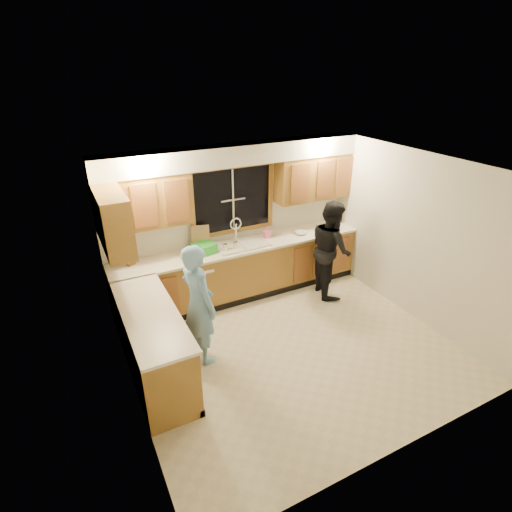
{
  "coord_description": "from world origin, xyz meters",
  "views": [
    {
      "loc": [
        -2.45,
        -3.74,
        3.61
      ],
      "look_at": [
        -0.21,
        0.65,
        1.19
      ],
      "focal_mm": 28.0,
      "sensor_mm": 36.0,
      "label": 1
    }
  ],
  "objects_px": {
    "man": "(199,304)",
    "woman": "(331,249)",
    "knife_block": "(130,258)",
    "sink": "(241,248)",
    "dish_crate": "(204,248)",
    "soap_bottle": "(267,232)",
    "bowl": "(301,233)",
    "stove": "(165,374)",
    "dishwasher": "(193,285)"
  },
  "relations": [
    {
      "from": "stove",
      "to": "dishwasher",
      "type": "bearing_deg",
      "value": 62.31
    },
    {
      "from": "stove",
      "to": "knife_block",
      "type": "distance_m",
      "value": 2.02
    },
    {
      "from": "soap_bottle",
      "to": "bowl",
      "type": "height_order",
      "value": "soap_bottle"
    },
    {
      "from": "knife_block",
      "to": "dish_crate",
      "type": "relative_size",
      "value": 0.65
    },
    {
      "from": "woman",
      "to": "dish_crate",
      "type": "bearing_deg",
      "value": 87.55
    },
    {
      "from": "woman",
      "to": "soap_bottle",
      "type": "bearing_deg",
      "value": 65.49
    },
    {
      "from": "woman",
      "to": "knife_block",
      "type": "relative_size",
      "value": 7.78
    },
    {
      "from": "sink",
      "to": "woman",
      "type": "bearing_deg",
      "value": -23.97
    },
    {
      "from": "dish_crate",
      "to": "bowl",
      "type": "relative_size",
      "value": 1.66
    },
    {
      "from": "sink",
      "to": "woman",
      "type": "distance_m",
      "value": 1.48
    },
    {
      "from": "dishwasher",
      "to": "sink",
      "type": "bearing_deg",
      "value": 0.99
    },
    {
      "from": "man",
      "to": "sink",
      "type": "bearing_deg",
      "value": -56.26
    },
    {
      "from": "dish_crate",
      "to": "soap_bottle",
      "type": "height_order",
      "value": "soap_bottle"
    },
    {
      "from": "stove",
      "to": "woman",
      "type": "xyz_separation_m",
      "value": [
        3.15,
        1.22,
        0.37
      ]
    },
    {
      "from": "stove",
      "to": "woman",
      "type": "distance_m",
      "value": 3.4
    },
    {
      "from": "dish_crate",
      "to": "soap_bottle",
      "type": "distance_m",
      "value": 1.15
    },
    {
      "from": "knife_block",
      "to": "bowl",
      "type": "bearing_deg",
      "value": -33.35
    },
    {
      "from": "bowl",
      "to": "knife_block",
      "type": "bearing_deg",
      "value": 176.47
    },
    {
      "from": "stove",
      "to": "man",
      "type": "distance_m",
      "value": 0.96
    },
    {
      "from": "man",
      "to": "knife_block",
      "type": "xyz_separation_m",
      "value": [
        -0.57,
        1.33,
        0.2
      ]
    },
    {
      "from": "sink",
      "to": "woman",
      "type": "xyz_separation_m",
      "value": [
        1.35,
        -0.6,
        -0.05
      ]
    },
    {
      "from": "dish_crate",
      "to": "soap_bottle",
      "type": "relative_size",
      "value": 1.56
    },
    {
      "from": "sink",
      "to": "man",
      "type": "relative_size",
      "value": 0.52
    },
    {
      "from": "man",
      "to": "dish_crate",
      "type": "distance_m",
      "value": 1.34
    },
    {
      "from": "stove",
      "to": "dish_crate",
      "type": "height_order",
      "value": "dish_crate"
    },
    {
      "from": "knife_block",
      "to": "bowl",
      "type": "distance_m",
      "value": 2.84
    },
    {
      "from": "dishwasher",
      "to": "stove",
      "type": "height_order",
      "value": "stove"
    },
    {
      "from": "dishwasher",
      "to": "dish_crate",
      "type": "bearing_deg",
      "value": 5.27
    },
    {
      "from": "sink",
      "to": "knife_block",
      "type": "height_order",
      "value": "sink"
    },
    {
      "from": "sink",
      "to": "dish_crate",
      "type": "height_order",
      "value": "sink"
    },
    {
      "from": "woman",
      "to": "bowl",
      "type": "distance_m",
      "value": 0.6
    },
    {
      "from": "dishwasher",
      "to": "soap_bottle",
      "type": "distance_m",
      "value": 1.5
    },
    {
      "from": "man",
      "to": "woman",
      "type": "distance_m",
      "value": 2.59
    },
    {
      "from": "dishwasher",
      "to": "stove",
      "type": "bearing_deg",
      "value": -117.69
    },
    {
      "from": "man",
      "to": "dish_crate",
      "type": "xyz_separation_m",
      "value": [
        0.53,
        1.22,
        0.17
      ]
    },
    {
      "from": "sink",
      "to": "stove",
      "type": "relative_size",
      "value": 0.96
    },
    {
      "from": "stove",
      "to": "woman",
      "type": "relative_size",
      "value": 0.55
    },
    {
      "from": "dish_crate",
      "to": "bowl",
      "type": "bearing_deg",
      "value": -2.27
    },
    {
      "from": "knife_block",
      "to": "dish_crate",
      "type": "height_order",
      "value": "knife_block"
    },
    {
      "from": "stove",
      "to": "knife_block",
      "type": "bearing_deg",
      "value": 87.98
    },
    {
      "from": "woman",
      "to": "soap_bottle",
      "type": "relative_size",
      "value": 7.95
    },
    {
      "from": "soap_bottle",
      "to": "man",
      "type": "bearing_deg",
      "value": -142.46
    },
    {
      "from": "woman",
      "to": "dish_crate",
      "type": "relative_size",
      "value": 5.08
    },
    {
      "from": "woman",
      "to": "knife_block",
      "type": "distance_m",
      "value": 3.17
    },
    {
      "from": "sink",
      "to": "man",
      "type": "xyz_separation_m",
      "value": [
        -1.16,
        -1.22,
        -0.04
      ]
    },
    {
      "from": "man",
      "to": "dishwasher",
      "type": "bearing_deg",
      "value": -27.18
    },
    {
      "from": "knife_block",
      "to": "soap_bottle",
      "type": "relative_size",
      "value": 1.02
    },
    {
      "from": "sink",
      "to": "woman",
      "type": "height_order",
      "value": "woman"
    },
    {
      "from": "stove",
      "to": "sink",
      "type": "bearing_deg",
      "value": 45.39
    },
    {
      "from": "woman",
      "to": "knife_block",
      "type": "height_order",
      "value": "woman"
    }
  ]
}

